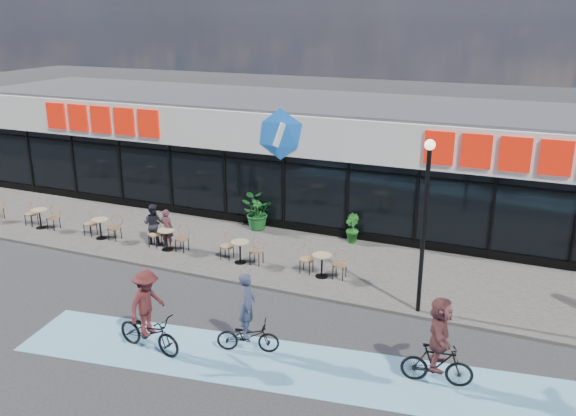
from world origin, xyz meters
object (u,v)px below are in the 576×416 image
(potted_plant_mid, at_px, (258,214))
(cyclist_a, at_px, (248,325))
(potted_plant_left, at_px, (255,213))
(patron_left, at_px, (167,228))
(lamp_post, at_px, (425,212))
(potted_plant_right, at_px, (352,228))
(patron_right, at_px, (153,224))
(cyclist_b, at_px, (439,344))

(potted_plant_mid, distance_m, cyclist_a, 8.78)
(potted_plant_left, xyz_separation_m, patron_left, (-2.05, -2.84, 0.03))
(lamp_post, distance_m, patron_left, 9.47)
(potted_plant_left, height_order, potted_plant_right, potted_plant_left)
(potted_plant_mid, distance_m, patron_right, 4.03)
(potted_plant_right, height_order, patron_right, patron_right)
(potted_plant_left, distance_m, potted_plant_right, 3.77)
(patron_left, bearing_deg, potted_plant_left, -126.17)
(lamp_post, bearing_deg, potted_plant_left, 149.33)
(potted_plant_right, relative_size, patron_right, 0.70)
(lamp_post, distance_m, cyclist_b, 3.87)
(cyclist_a, distance_m, cyclist_b, 4.57)
(patron_left, xyz_separation_m, cyclist_b, (10.16, -4.50, 0.22))
(potted_plant_right, xyz_separation_m, patron_right, (-6.46, -2.91, 0.22))
(lamp_post, distance_m, potted_plant_right, 5.94)
(potted_plant_mid, bearing_deg, cyclist_b, -43.02)
(cyclist_b, bearing_deg, cyclist_a, -174.67)
(patron_right, xyz_separation_m, cyclist_a, (6.27, -5.01, -0.12))
(potted_plant_mid, bearing_deg, potted_plant_left, -85.39)
(patron_right, bearing_deg, potted_plant_mid, -140.77)
(potted_plant_left, xyz_separation_m, cyclist_b, (8.11, -7.34, 0.25))
(potted_plant_right, xyz_separation_m, cyclist_a, (-0.19, -7.92, 0.10))
(patron_left, bearing_deg, potted_plant_mid, -123.69)
(potted_plant_right, distance_m, cyclist_a, 7.92)
(lamp_post, relative_size, cyclist_a, 2.31)
(lamp_post, height_order, patron_left, lamp_post)
(lamp_post, distance_m, patron_right, 10.09)
(potted_plant_right, height_order, cyclist_a, cyclist_a)
(potted_plant_mid, relative_size, patron_left, 0.78)
(potted_plant_right, bearing_deg, patron_right, -155.73)
(potted_plant_left, height_order, patron_left, patron_left)
(potted_plant_left, bearing_deg, cyclist_a, -65.30)
(potted_plant_mid, distance_m, cyclist_b, 11.13)
(potted_plant_mid, distance_m, patron_left, 3.70)
(lamp_post, distance_m, cyclist_a, 5.49)
(potted_plant_right, bearing_deg, potted_plant_left, -177.69)
(cyclist_b, bearing_deg, potted_plant_mid, 136.98)
(potted_plant_left, relative_size, potted_plant_mid, 1.21)
(potted_plant_mid, xyz_separation_m, patron_right, (-2.67, -3.00, 0.19))
(potted_plant_mid, bearing_deg, cyclist_a, -65.85)
(potted_plant_left, relative_size, patron_right, 0.90)
(lamp_post, bearing_deg, potted_plant_mid, 147.95)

